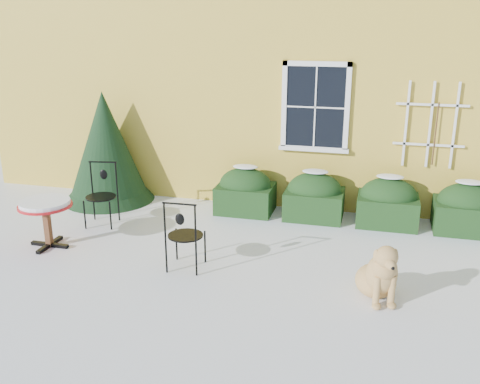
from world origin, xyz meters
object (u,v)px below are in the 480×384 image
(evergreen_shrub, at_px, (107,157))
(dog, at_px, (380,275))
(bistro_table, at_px, (45,209))
(patio_chair_far, at_px, (102,194))
(patio_chair_near, at_px, (184,234))

(evergreen_shrub, xyz_separation_m, dog, (5.34, -2.80, -0.54))
(bistro_table, bearing_deg, dog, -4.58)
(evergreen_shrub, relative_size, patio_chair_far, 1.98)
(evergreen_shrub, bearing_deg, bistro_table, -85.57)
(evergreen_shrub, distance_m, patio_chair_near, 3.68)
(evergreen_shrub, relative_size, bistro_table, 2.61)
(patio_chair_near, distance_m, dog, 2.77)
(patio_chair_near, xyz_separation_m, dog, (2.75, -0.21, -0.20))
(dog, bearing_deg, patio_chair_far, 142.80)
(evergreen_shrub, height_order, bistro_table, evergreen_shrub)
(patio_chair_far, distance_m, dog, 5.06)
(patio_chair_near, height_order, dog, patio_chair_near)
(evergreen_shrub, distance_m, dog, 6.06)
(bistro_table, height_order, patio_chair_near, patio_chair_near)
(bistro_table, relative_size, dog, 0.89)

